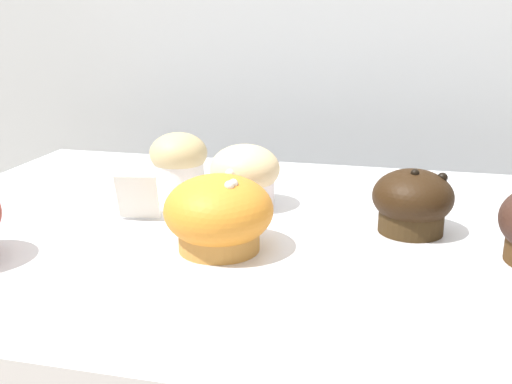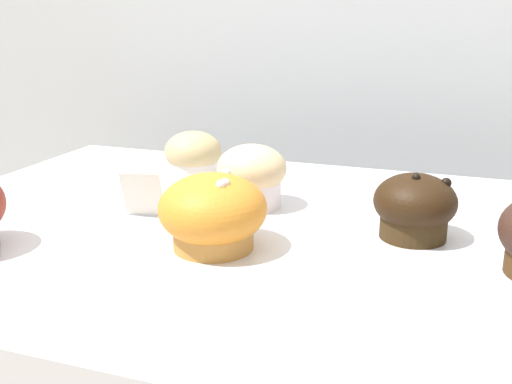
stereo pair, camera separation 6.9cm
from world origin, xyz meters
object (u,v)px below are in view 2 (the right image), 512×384
at_px(muffin_back_left, 213,213).
at_px(muffin_back_right, 415,207).
at_px(muffin_back_center, 252,175).
at_px(muffin_front_right, 193,157).

height_order(muffin_back_left, muffin_back_right, muffin_back_left).
bearing_deg(muffin_back_center, muffin_back_left, -86.10).
bearing_deg(muffin_front_right, muffin_back_left, -60.34).
distance_m(muffin_back_left, muffin_front_right, 0.27).
bearing_deg(muffin_front_right, muffin_back_right, -21.02).
xyz_separation_m(muffin_front_right, muffin_back_center, (0.12, -0.08, 0.00)).
height_order(muffin_back_left, muffin_back_center, muffin_back_left).
relative_size(muffin_back_right, muffin_back_center, 1.02).
relative_size(muffin_back_right, muffin_front_right, 1.09).
xyz_separation_m(muffin_back_right, muffin_back_center, (-0.21, 0.05, 0.01)).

